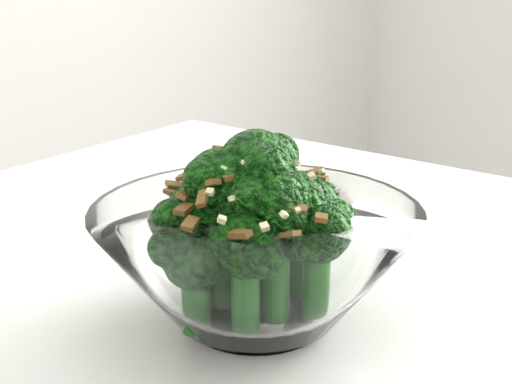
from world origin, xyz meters
TOP-DOWN VIEW (x-y plane):
  - broccoli_dish at (0.23, -0.05)m, footprint 0.19×0.19m

SIDE VIEW (x-z plane):
  - broccoli_dish at x=0.23m, z-range 0.74..0.85m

